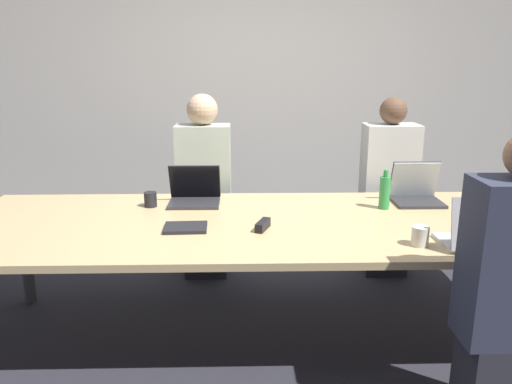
{
  "coord_description": "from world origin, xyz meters",
  "views": [
    {
      "loc": [
        -0.15,
        -2.77,
        1.64
      ],
      "look_at": [
        -0.08,
        0.1,
        0.87
      ],
      "focal_mm": 35.0,
      "sensor_mm": 36.0,
      "label": 1
    }
  ],
  "objects_px": {
    "person_near_right": "(509,295)",
    "stapler": "(263,225)",
    "laptop_far_midleft": "(195,192)",
    "person_far_midleft": "(204,190)",
    "laptop_near_right": "(482,233)",
    "laptop_far_right": "(416,191)",
    "cup_far_midleft": "(150,199)",
    "bottle_far_right": "(385,192)",
    "person_far_right": "(388,191)",
    "cup_near_right": "(420,236)"
  },
  "relations": [
    {
      "from": "cup_far_midleft",
      "to": "person_far_right",
      "type": "relative_size",
      "value": 0.07
    },
    {
      "from": "person_near_right",
      "to": "laptop_far_midleft",
      "type": "bearing_deg",
      "value": -40.13
    },
    {
      "from": "person_near_right",
      "to": "stapler",
      "type": "distance_m",
      "value": 1.25
    },
    {
      "from": "laptop_near_right",
      "to": "laptop_far_right",
      "type": "height_order",
      "value": "laptop_near_right"
    },
    {
      "from": "laptop_near_right",
      "to": "bottle_far_right",
      "type": "height_order",
      "value": "laptop_near_right"
    },
    {
      "from": "person_far_right",
      "to": "bottle_far_right",
      "type": "xyz_separation_m",
      "value": [
        -0.21,
        -0.64,
        0.17
      ]
    },
    {
      "from": "cup_near_right",
      "to": "person_far_right",
      "type": "xyz_separation_m",
      "value": [
        0.21,
        1.29,
        -0.11
      ]
    },
    {
      "from": "person_near_right",
      "to": "cup_near_right",
      "type": "xyz_separation_m",
      "value": [
        -0.25,
        0.43,
        0.11
      ]
    },
    {
      "from": "cup_near_right",
      "to": "laptop_far_right",
      "type": "distance_m",
      "value": 0.83
    },
    {
      "from": "person_near_right",
      "to": "laptop_far_right",
      "type": "xyz_separation_m",
      "value": [
        -0.0,
        1.23,
        0.14
      ]
    },
    {
      "from": "stapler",
      "to": "person_near_right",
      "type": "bearing_deg",
      "value": -13.11
    },
    {
      "from": "person_near_right",
      "to": "cup_near_right",
      "type": "relative_size",
      "value": 13.59
    },
    {
      "from": "person_near_right",
      "to": "bottle_far_right",
      "type": "bearing_deg",
      "value": -76.8
    },
    {
      "from": "laptop_near_right",
      "to": "laptop_far_right",
      "type": "relative_size",
      "value": 1.16
    },
    {
      "from": "cup_far_midleft",
      "to": "stapler",
      "type": "distance_m",
      "value": 0.84
    },
    {
      "from": "laptop_far_midleft",
      "to": "person_far_midleft",
      "type": "xyz_separation_m",
      "value": [
        0.02,
        0.49,
        -0.11
      ]
    },
    {
      "from": "person_near_right",
      "to": "laptop_far_right",
      "type": "relative_size",
      "value": 4.35
    },
    {
      "from": "laptop_near_right",
      "to": "laptop_far_midleft",
      "type": "distance_m",
      "value": 1.73
    },
    {
      "from": "laptop_near_right",
      "to": "person_far_right",
      "type": "distance_m",
      "value": 1.35
    },
    {
      "from": "person_near_right",
      "to": "cup_far_midleft",
      "type": "relative_size",
      "value": 14.31
    },
    {
      "from": "laptop_near_right",
      "to": "bottle_far_right",
      "type": "xyz_separation_m",
      "value": [
        -0.3,
        0.69,
        0.03
      ]
    },
    {
      "from": "laptop_far_right",
      "to": "laptop_far_midleft",
      "type": "bearing_deg",
      "value": 179.72
    },
    {
      "from": "cup_near_right",
      "to": "laptop_far_right",
      "type": "height_order",
      "value": "laptop_far_right"
    },
    {
      "from": "bottle_far_right",
      "to": "stapler",
      "type": "height_order",
      "value": "bottle_far_right"
    },
    {
      "from": "person_near_right",
      "to": "laptop_far_right",
      "type": "height_order",
      "value": "person_near_right"
    },
    {
      "from": "person_far_midleft",
      "to": "person_far_right",
      "type": "height_order",
      "value": "person_far_midleft"
    },
    {
      "from": "cup_far_midleft",
      "to": "stapler",
      "type": "relative_size",
      "value": 0.61
    },
    {
      "from": "person_near_right",
      "to": "laptop_far_midleft",
      "type": "height_order",
      "value": "person_near_right"
    },
    {
      "from": "person_far_midleft",
      "to": "bottle_far_right",
      "type": "bearing_deg",
      "value": -28.66
    },
    {
      "from": "laptop_near_right",
      "to": "person_far_midleft",
      "type": "distance_m",
      "value": 2.0
    },
    {
      "from": "laptop_near_right",
      "to": "person_far_midleft",
      "type": "xyz_separation_m",
      "value": [
        -1.48,
        1.34,
        -0.12
      ]
    },
    {
      "from": "laptop_far_right",
      "to": "cup_near_right",
      "type": "bearing_deg",
      "value": -107.12
    },
    {
      "from": "laptop_far_midleft",
      "to": "stapler",
      "type": "distance_m",
      "value": 0.69
    },
    {
      "from": "laptop_near_right",
      "to": "bottle_far_right",
      "type": "relative_size",
      "value": 1.45
    },
    {
      "from": "laptop_far_right",
      "to": "stapler",
      "type": "distance_m",
      "value": 1.16
    },
    {
      "from": "cup_near_right",
      "to": "cup_far_midleft",
      "type": "distance_m",
      "value": 1.66
    },
    {
      "from": "laptop_near_right",
      "to": "person_near_right",
      "type": "xyz_separation_m",
      "value": [
        -0.04,
        -0.38,
        -0.14
      ]
    },
    {
      "from": "laptop_far_right",
      "to": "bottle_far_right",
      "type": "bearing_deg",
      "value": -149.54
    },
    {
      "from": "person_far_midleft",
      "to": "cup_far_midleft",
      "type": "bearing_deg",
      "value": -117.86
    },
    {
      "from": "laptop_far_midleft",
      "to": "person_far_right",
      "type": "height_order",
      "value": "person_far_right"
    },
    {
      "from": "person_far_midleft",
      "to": "laptop_far_right",
      "type": "bearing_deg",
      "value": -19.2
    },
    {
      "from": "laptop_near_right",
      "to": "stapler",
      "type": "relative_size",
      "value": 2.33
    },
    {
      "from": "laptop_near_right",
      "to": "person_far_midleft",
      "type": "bearing_deg",
      "value": -42.15
    },
    {
      "from": "person_near_right",
      "to": "cup_far_midleft",
      "type": "distance_m",
      "value": 2.09
    },
    {
      "from": "person_near_right",
      "to": "cup_near_right",
      "type": "height_order",
      "value": "person_near_right"
    },
    {
      "from": "laptop_far_right",
      "to": "person_far_right",
      "type": "relative_size",
      "value": 0.23
    },
    {
      "from": "person_near_right",
      "to": "bottle_far_right",
      "type": "relative_size",
      "value": 5.45
    },
    {
      "from": "person_near_right",
      "to": "person_far_right",
      "type": "xyz_separation_m",
      "value": [
        -0.04,
        1.72,
        0.0
      ]
    },
    {
      "from": "person_far_midleft",
      "to": "laptop_near_right",
      "type": "bearing_deg",
      "value": -42.15
    },
    {
      "from": "bottle_far_right",
      "to": "person_near_right",
      "type": "bearing_deg",
      "value": -76.8
    }
  ]
}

